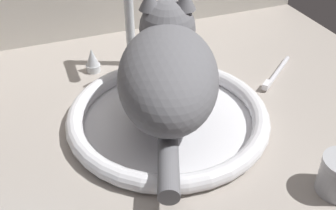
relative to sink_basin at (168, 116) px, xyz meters
The scene contains 5 objects.
countertop 7.59cm from the sink_basin, 145.04° to the left, with size 119.50×72.56×3.00cm, color #ADA399.
sink_basin is the anchor object (origin of this frame).
faucet 23.59cm from the sink_basin, 90.00° to the left, with size 21.14×11.11×22.60cm.
cat 9.62cm from the sink_basin, 69.65° to the left, with size 26.34×38.47×18.29cm.
toothbrush 28.73cm from the sink_basin, 13.66° to the left, with size 13.07×10.62×1.70cm.
Camera 1 is at (-15.11, -58.58, 49.77)cm, focal length 42.83 mm.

